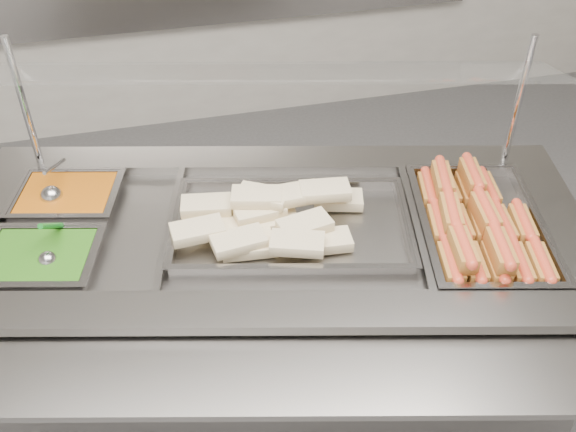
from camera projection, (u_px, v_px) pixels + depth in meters
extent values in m
cube|color=slate|center=(273.00, 327.00, 2.04)|extent=(1.79, 1.08, 0.81)
cube|color=gray|center=(269.00, 312.00, 1.52)|extent=(1.73, 0.53, 0.03)
cube|color=gray|center=(273.00, 160.00, 2.03)|extent=(1.73, 0.53, 0.03)
cube|color=gray|center=(564.00, 224.00, 1.78)|extent=(0.24, 0.54, 0.03)
cube|color=black|center=(272.00, 254.00, 1.84)|extent=(1.59, 0.87, 0.02)
cube|color=gray|center=(416.00, 222.00, 1.77)|extent=(0.14, 0.52, 0.01)
cube|color=gray|center=(170.00, 223.00, 1.77)|extent=(0.14, 0.52, 0.01)
cube|color=gray|center=(268.00, 373.00, 1.42)|extent=(1.68, 0.62, 0.02)
cylinder|color=silver|center=(23.00, 103.00, 1.87)|extent=(0.02, 0.02, 0.41)
cylinder|color=silver|center=(519.00, 101.00, 1.88)|extent=(0.02, 0.02, 0.41)
cube|color=silver|center=(270.00, 72.00, 1.69)|extent=(1.55, 0.63, 0.08)
cube|color=#AF4A09|center=(69.00, 203.00, 1.89)|extent=(0.30, 0.26, 0.08)
cube|color=#19560D|center=(42.00, 265.00, 1.68)|extent=(0.30, 0.26, 0.08)
cube|color=#A46B22|center=(450.00, 266.00, 1.65)|extent=(0.08, 0.15, 0.05)
cylinder|color=#DC4727|center=(452.00, 260.00, 1.64)|extent=(0.06, 0.16, 0.03)
cube|color=#A46B22|center=(438.00, 226.00, 1.78)|extent=(0.08, 0.15, 0.05)
cylinder|color=#DC4727|center=(440.00, 220.00, 1.77)|extent=(0.07, 0.16, 0.03)
cube|color=#A46B22|center=(428.00, 192.00, 1.91)|extent=(0.08, 0.15, 0.05)
cylinder|color=#DC4727|center=(429.00, 186.00, 1.89)|extent=(0.07, 0.16, 0.03)
cube|color=#A46B22|center=(473.00, 265.00, 1.65)|extent=(0.08, 0.15, 0.05)
cylinder|color=#DC4727|center=(474.00, 260.00, 1.64)|extent=(0.06, 0.16, 0.03)
cube|color=#A46B22|center=(459.00, 226.00, 1.78)|extent=(0.08, 0.15, 0.05)
cylinder|color=#DC4727|center=(460.00, 220.00, 1.77)|extent=(0.06, 0.16, 0.03)
cube|color=#A46B22|center=(447.00, 191.00, 1.91)|extent=(0.08, 0.15, 0.05)
cylinder|color=#DC4727|center=(448.00, 186.00, 1.89)|extent=(0.06, 0.16, 0.03)
cube|color=#A46B22|center=(495.00, 265.00, 1.65)|extent=(0.08, 0.15, 0.05)
cylinder|color=#DC4727|center=(497.00, 260.00, 1.64)|extent=(0.06, 0.16, 0.03)
cube|color=#A46B22|center=(480.00, 226.00, 1.78)|extent=(0.08, 0.15, 0.05)
cylinder|color=#DC4727|center=(482.00, 220.00, 1.77)|extent=(0.07, 0.16, 0.03)
cube|color=#A46B22|center=(467.00, 191.00, 1.91)|extent=(0.08, 0.15, 0.05)
cylinder|color=#DC4727|center=(468.00, 185.00, 1.89)|extent=(0.06, 0.16, 0.03)
cube|color=#A46B22|center=(518.00, 266.00, 1.65)|extent=(0.08, 0.15, 0.05)
cylinder|color=#DC4727|center=(520.00, 260.00, 1.64)|extent=(0.07, 0.16, 0.03)
cube|color=#A46B22|center=(501.00, 226.00, 1.78)|extent=(0.08, 0.15, 0.05)
cylinder|color=#DC4727|center=(503.00, 220.00, 1.77)|extent=(0.06, 0.16, 0.03)
cube|color=#A46B22|center=(487.00, 191.00, 1.91)|extent=(0.08, 0.15, 0.05)
cylinder|color=#DC4727|center=(488.00, 185.00, 1.90)|extent=(0.06, 0.16, 0.03)
cube|color=#A46B22|center=(540.00, 266.00, 1.65)|extent=(0.08, 0.15, 0.05)
cylinder|color=#DC4727|center=(542.00, 260.00, 1.64)|extent=(0.07, 0.16, 0.03)
cube|color=#A46B22|center=(522.00, 226.00, 1.78)|extent=(0.08, 0.15, 0.05)
cylinder|color=#DC4727|center=(524.00, 220.00, 1.77)|extent=(0.07, 0.16, 0.03)
cube|color=#A46B22|center=(463.00, 250.00, 1.63)|extent=(0.08, 0.15, 0.05)
cylinder|color=#DC4727|center=(464.00, 244.00, 1.62)|extent=(0.06, 0.16, 0.03)
cube|color=#A46B22|center=(451.00, 214.00, 1.74)|extent=(0.09, 0.15, 0.05)
cylinder|color=#DC4727|center=(452.00, 208.00, 1.73)|extent=(0.07, 0.16, 0.03)
cube|color=#A46B22|center=(442.00, 180.00, 1.87)|extent=(0.09, 0.15, 0.05)
cylinder|color=#DC4727|center=(443.00, 174.00, 1.86)|extent=(0.07, 0.16, 0.03)
cube|color=#A46B22|center=(500.00, 251.00, 1.63)|extent=(0.08, 0.15, 0.05)
cylinder|color=#DC4727|center=(502.00, 245.00, 1.61)|extent=(0.06, 0.16, 0.03)
cube|color=#A46B22|center=(485.00, 213.00, 1.75)|extent=(0.07, 0.15, 0.05)
cylinder|color=#DC4727|center=(486.00, 207.00, 1.73)|extent=(0.06, 0.16, 0.03)
cube|color=#A46B22|center=(472.00, 177.00, 1.88)|extent=(0.08, 0.15, 0.05)
cylinder|color=#DC4727|center=(473.00, 171.00, 1.87)|extent=(0.06, 0.16, 0.03)
cube|color=#D1BD8C|center=(338.00, 200.00, 1.86)|extent=(0.16, 0.11, 0.03)
cube|color=#D1BD8C|center=(325.00, 241.00, 1.71)|extent=(0.15, 0.09, 0.03)
cube|color=#D1BD8C|center=(240.00, 223.00, 1.78)|extent=(0.15, 0.09, 0.03)
cube|color=#D1BD8C|center=(209.00, 222.00, 1.78)|extent=(0.16, 0.13, 0.03)
cube|color=#D1BD8C|center=(272.00, 221.00, 1.78)|extent=(0.15, 0.09, 0.03)
cube|color=#D1BD8C|center=(268.00, 211.00, 1.82)|extent=(0.16, 0.13, 0.03)
cube|color=#D1BD8C|center=(245.00, 236.00, 1.73)|extent=(0.15, 0.09, 0.03)
cube|color=#D1BD8C|center=(248.00, 246.00, 1.70)|extent=(0.15, 0.09, 0.03)
cube|color=#D1BD8C|center=(206.00, 205.00, 1.79)|extent=(0.15, 0.10, 0.03)
cube|color=#D1BD8C|center=(297.00, 243.00, 1.66)|extent=(0.16, 0.12, 0.03)
cube|color=#D1BD8C|center=(239.00, 241.00, 1.67)|extent=(0.15, 0.10, 0.03)
cube|color=#D1BD8C|center=(198.00, 231.00, 1.70)|extent=(0.14, 0.09, 0.03)
cube|color=#D1BD8C|center=(305.00, 225.00, 1.72)|extent=(0.15, 0.10, 0.03)
cube|color=#D1BD8C|center=(259.00, 211.00, 1.77)|extent=(0.15, 0.09, 0.03)
cube|color=#D1BD8C|center=(257.00, 197.00, 1.77)|extent=(0.15, 0.11, 0.03)
cube|color=#D1BD8C|center=(325.00, 190.00, 1.80)|extent=(0.15, 0.10, 0.03)
cube|color=#D1BD8C|center=(294.00, 194.00, 1.79)|extent=(0.14, 0.08, 0.03)
cube|color=#D1BD8C|center=(262.00, 196.00, 1.78)|extent=(0.16, 0.14, 0.03)
sphere|color=#ACADB1|center=(52.00, 197.00, 1.85)|extent=(0.07, 0.07, 0.07)
cylinder|color=#ACADB1|center=(55.00, 166.00, 1.88)|extent=(0.05, 0.16, 0.07)
sphere|color=#ACADB1|center=(48.00, 261.00, 1.65)|extent=(0.05, 0.05, 0.05)
cylinder|color=#157621|center=(51.00, 226.00, 1.67)|extent=(0.04, 0.13, 0.10)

